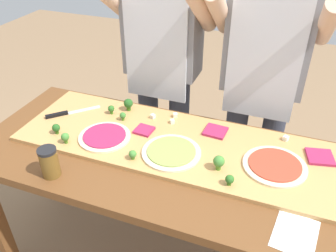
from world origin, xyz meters
TOP-DOWN VIEW (x-y plane):
  - prep_table at (0.00, 0.00)m, footprint 1.81×0.73m
  - cutting_board at (-0.04, 0.09)m, footprint 1.42×0.48m
  - chefs_knife at (-0.63, 0.11)m, footprint 0.21×0.21m
  - pizza_whole_pesto_green at (-0.02, 0.00)m, footprint 0.25×0.25m
  - pizza_whole_tomato_red at (0.41, 0.07)m, footprint 0.26×0.26m
  - pizza_whole_beet_magenta at (-0.34, -0.00)m, footprint 0.24×0.24m
  - pizza_slice_near_right at (0.58, 0.19)m, footprint 0.13×0.13m
  - pizza_slice_far_right at (-0.20, 0.11)m, footprint 0.09×0.09m
  - pizza_slice_far_left at (0.12, 0.22)m, footprint 0.11×0.11m
  - broccoli_floret_back_right at (-0.33, 0.16)m, footprint 0.03×0.03m
  - broccoli_floret_center_left at (-0.16, -0.09)m, footprint 0.03×0.03m
  - broccoli_floret_back_mid at (-0.41, 0.20)m, footprint 0.03×0.03m
  - broccoli_floret_back_left at (-0.48, -0.09)m, footprint 0.04×0.04m
  - broccoli_floret_front_mid at (0.19, -0.03)m, footprint 0.05×0.05m
  - broccoli_floret_center_right at (-0.35, 0.26)m, footprint 0.05×0.05m
  - broccoli_floret_front_left at (0.25, -0.10)m, footprint 0.03×0.03m
  - broccoli_floret_front_right at (-0.57, -0.05)m, footprint 0.04×0.04m
  - cheese_crumble_a at (-0.10, 0.28)m, footprint 0.03×0.03m
  - cheese_crumble_b at (-0.20, 0.23)m, footprint 0.03×0.03m
  - cheese_crumble_c at (0.43, 0.27)m, footprint 0.03×0.03m
  - cheese_crumble_d at (-0.10, 0.22)m, footprint 0.03×0.03m
  - sauce_jar at (-0.43, -0.28)m, footprint 0.07×0.07m
  - recipe_note at (0.51, -0.24)m, footprint 0.16×0.20m
  - cook_left at (-0.28, 0.57)m, footprint 0.54×0.39m
  - cook_right at (0.27, 0.57)m, footprint 0.54×0.39m

SIDE VIEW (x-z plane):
  - prep_table at x=0.00m, z-range 0.29..1.08m
  - recipe_note at x=0.51m, z-range 0.79..0.80m
  - cutting_board at x=-0.04m, z-range 0.79..0.81m
  - pizza_slice_near_right at x=0.58m, z-range 0.81..0.82m
  - pizza_slice_far_right at x=-0.20m, z-range 0.81..0.82m
  - pizza_slice_far_left at x=0.12m, z-range 0.81..0.82m
  - chefs_knife at x=-0.63m, z-range 0.81..0.83m
  - pizza_whole_tomato_red at x=0.41m, z-range 0.81..0.83m
  - pizza_whole_beet_magenta at x=-0.34m, z-range 0.81..0.83m
  - pizza_whole_pesto_green at x=-0.02m, z-range 0.81..0.83m
  - cheese_crumble_d at x=-0.10m, z-range 0.81..0.83m
  - cheese_crumble_b at x=-0.20m, z-range 0.81..0.83m
  - cheese_crumble_a at x=-0.10m, z-range 0.81..0.83m
  - cheese_crumble_c at x=0.43m, z-range 0.81..0.83m
  - broccoli_floret_center_left at x=-0.16m, z-range 0.82..0.86m
  - broccoli_floret_back_right at x=-0.33m, z-range 0.82..0.86m
  - broccoli_floret_front_left at x=0.25m, z-range 0.82..0.86m
  - broccoli_floret_back_mid at x=-0.41m, z-range 0.82..0.86m
  - broccoli_floret_front_right at x=-0.57m, z-range 0.82..0.87m
  - broccoli_floret_back_left at x=-0.48m, z-range 0.82..0.87m
  - broccoli_floret_center_right at x=-0.35m, z-range 0.82..0.88m
  - broccoli_floret_front_mid at x=0.19m, z-range 0.82..0.88m
  - sauce_jar at x=-0.43m, z-range 0.79..0.92m
  - cook_left at x=-0.28m, z-range 0.16..1.83m
  - cook_right at x=0.27m, z-range 0.16..1.83m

